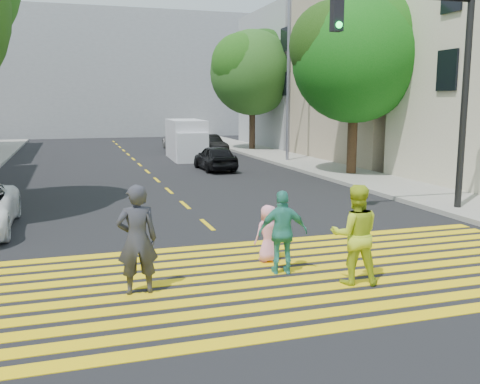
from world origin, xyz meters
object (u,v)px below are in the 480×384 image
pedestrian_child (268,233)px  traffic_signal (431,67)px  white_van (187,141)px  tree_right_near (357,52)px  tree_right_far (253,68)px  pedestrian_man (137,240)px  pedestrian_woman (355,234)px  dark_car_near (215,158)px  silver_car (178,140)px  dark_car_parked (208,145)px  pedestrian_extra (283,232)px

pedestrian_child → traffic_signal: bearing=-161.8°
white_van → traffic_signal: (3.53, -17.53, 3.24)m
tree_right_near → tree_right_far: 13.64m
pedestrian_man → pedestrian_woman: pedestrian_man is taller
dark_car_near → tree_right_near: bearing=142.7°
pedestrian_man → silver_car: 29.02m
silver_car → dark_car_near: bearing=88.9°
pedestrian_man → dark_car_parked: pedestrian_man is taller
pedestrian_woman → dark_car_parked: size_ratio=0.47×
tree_right_far → white_van: tree_right_far is taller
tree_right_far → pedestrian_child: size_ratio=6.82×
tree_right_near → tree_right_far: bearing=90.7°
silver_car → dark_car_parked: 4.63m
silver_car → pedestrian_child: bearing=84.1°
tree_right_far → white_van: (-5.56, -4.20, -4.51)m
silver_car → white_van: 6.60m
tree_right_near → pedestrian_extra: size_ratio=4.90×
tree_right_far → dark_car_near: size_ratio=2.26×
tree_right_far → traffic_signal: (-2.02, -21.73, -1.27)m
pedestrian_child → silver_car: size_ratio=0.27×
pedestrian_extra → tree_right_far: bearing=-97.9°
tree_right_near → dark_car_near: (-5.44, 3.96, -4.87)m
pedestrian_child → dark_car_near: bearing=-109.7°
tree_right_far → pedestrian_man: (-11.03, -25.99, -4.63)m
pedestrian_extra → dark_car_near: (2.90, 16.04, -0.20)m
silver_car → white_van: size_ratio=0.90×
pedestrian_child → white_van: white_van is taller
silver_car → pedestrian_woman: bearing=86.6°
traffic_signal → silver_car: bearing=98.4°
pedestrian_man → dark_car_parked: bearing=-106.5°
dark_car_near → white_van: white_van is taller
pedestrian_woman → dark_car_parked: 24.73m
dark_car_near → dark_car_parked: bearing=-102.9°
tree_right_far → pedestrian_extra: (-8.18, -25.72, -4.78)m
pedestrian_extra → tree_right_near: bearing=-114.8°
tree_right_near → dark_car_parked: size_ratio=2.06×
tree_right_near → dark_car_parked: 13.05m
pedestrian_child → traffic_signal: 7.85m
white_van → pedestrian_extra: bearing=-94.2°
tree_right_far → dark_car_near: tree_right_far is taller
tree_right_far → dark_car_parked: bearing=-150.0°
pedestrian_man → dark_car_near: size_ratio=0.53×
pedestrian_woman → pedestrian_extra: size_ratio=1.13×
tree_right_far → silver_car: 7.28m
pedestrian_woman → dark_car_near: size_ratio=0.51×
pedestrian_woman → dark_car_near: pedestrian_woman is taller
tree_right_far → white_van: bearing=-142.9°
pedestrian_woman → traffic_signal: (5.11, 4.92, 3.40)m
traffic_signal → pedestrian_man: bearing=-152.8°
pedestrian_child → pedestrian_man: bearing=12.3°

